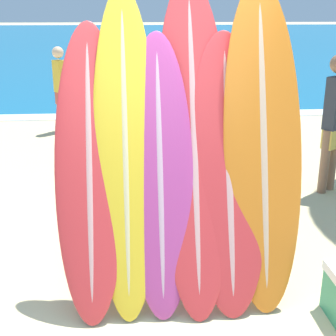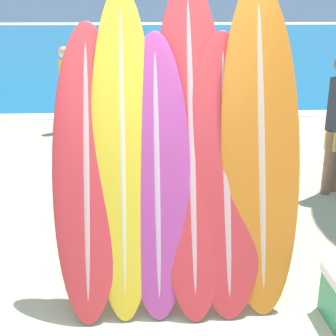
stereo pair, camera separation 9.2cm
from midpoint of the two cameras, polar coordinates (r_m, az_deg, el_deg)
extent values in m
cube|color=#146693|center=(39.64, -4.80, 15.64)|extent=(120.00, 60.00, 0.00)
cube|color=white|center=(10.12, -4.76, 6.41)|extent=(120.00, 0.60, 0.01)
cylinder|color=slate|center=(3.69, -12.19, -10.44)|extent=(0.04, 0.04, 0.79)
cylinder|color=slate|center=(3.80, 12.33, -9.51)|extent=(0.04, 0.04, 0.79)
cylinder|color=slate|center=(3.50, 0.28, -4.83)|extent=(1.61, 0.04, 0.04)
cylinder|color=slate|center=(3.81, 0.27, -13.83)|extent=(1.61, 0.04, 0.04)
ellipsoid|color=red|center=(3.48, -10.34, -0.30)|extent=(0.51, 0.91, 2.11)
ellipsoid|color=#D59E9F|center=(3.48, -10.34, -0.30)|extent=(0.09, 0.89, 2.03)
ellipsoid|color=yellow|center=(3.45, -6.05, 1.95)|extent=(0.48, 0.93, 2.36)
ellipsoid|color=beige|center=(3.45, -6.05, 1.95)|extent=(0.09, 0.90, 2.27)
ellipsoid|color=#B23D8E|center=(3.45, -1.83, -0.78)|extent=(0.50, 0.81, 2.03)
ellipsoid|color=#CAA1BE|center=(3.45, -1.83, -0.78)|extent=(0.09, 0.79, 1.96)
ellipsoid|color=red|center=(3.52, 2.35, 3.04)|extent=(0.56, 1.09, 2.44)
ellipsoid|color=#D59E9F|center=(3.52, 2.35, 3.04)|extent=(0.10, 1.06, 2.34)
ellipsoid|color=red|center=(3.53, 6.57, -0.48)|extent=(0.60, 0.87, 2.03)
ellipsoid|color=#D59E9F|center=(3.53, 6.57, -0.48)|extent=(0.11, 0.84, 1.95)
ellipsoid|color=orange|center=(3.57, 10.68, 2.68)|extent=(0.60, 0.87, 2.40)
ellipsoid|color=beige|center=(3.57, 10.68, 2.68)|extent=(0.11, 0.85, 2.31)
cylinder|color=beige|center=(8.87, -12.81, 6.61)|extent=(0.10, 0.10, 0.73)
cylinder|color=beige|center=(9.00, -13.38, 6.74)|extent=(0.10, 0.10, 0.73)
cube|color=#CC4C3D|center=(8.89, -13.22, 8.29)|extent=(0.23, 0.24, 0.22)
cube|color=gold|center=(8.83, -13.41, 10.82)|extent=(0.25, 0.26, 0.57)
sphere|color=beige|center=(8.78, -13.62, 13.54)|extent=(0.21, 0.21, 0.21)
cylinder|color=#A87A5B|center=(8.30, -1.39, 6.52)|extent=(0.11, 0.11, 0.81)
cylinder|color=#A87A5B|center=(8.14, -0.99, 6.27)|extent=(0.11, 0.11, 0.81)
cube|color=#282D38|center=(8.17, -1.20, 8.33)|extent=(0.20, 0.26, 0.24)
cube|color=#2D333D|center=(8.10, -1.22, 11.36)|extent=(0.22, 0.28, 0.63)
sphere|color=#A87A5B|center=(8.05, -1.25, 14.64)|extent=(0.23, 0.23, 0.23)
cylinder|color=#846047|center=(6.16, 18.96, 1.04)|extent=(0.11, 0.11, 0.80)
cylinder|color=#846047|center=(6.02, 18.10, 0.72)|extent=(0.11, 0.11, 0.80)
cube|color=gold|center=(6.01, 18.81, 3.42)|extent=(0.26, 0.24, 0.24)
cube|color=#2D333D|center=(5.92, 19.25, 7.46)|extent=(0.29, 0.27, 0.63)
camera|label=1|loc=(0.05, -90.63, -0.21)|focal=50.00mm
camera|label=2|loc=(0.05, 89.37, 0.21)|focal=50.00mm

